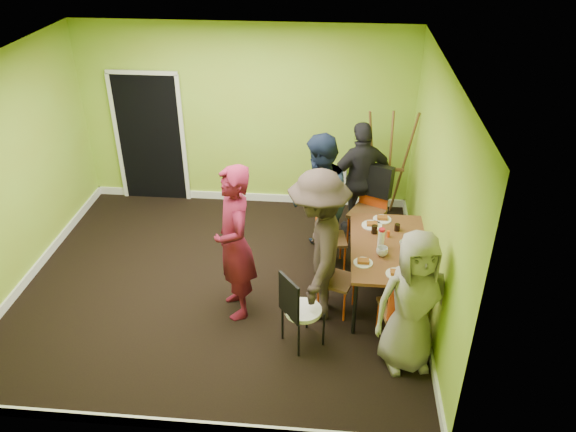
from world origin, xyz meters
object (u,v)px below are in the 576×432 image
chair_back_end (374,189)px  chair_front_end (402,307)px  person_left_far (319,201)px  thermos (381,239)px  chair_left_far (326,234)px  dining_table (389,250)px  person_standing (235,243)px  easel (388,167)px  person_left_near (318,247)px  blue_bottle (412,257)px  person_front_end (413,303)px  chair_bentwood (298,307)px  person_back_end (361,180)px  chair_left_near (331,272)px  orange_bottle (388,234)px

chair_back_end → chair_front_end: (0.23, -2.21, -0.24)m
person_left_far → chair_back_end: bearing=124.0°
thermos → chair_left_far: bearing=136.8°
dining_table → person_standing: size_ratio=0.80×
person_left_far → dining_table: bearing=42.6°
easel → person_left_near: size_ratio=0.95×
thermos → person_left_far: 1.08m
blue_bottle → person_front_end: size_ratio=0.12×
chair_bentwood → person_standing: (-0.76, 0.53, 0.43)m
person_front_end → person_standing: bearing=147.9°
dining_table → thermos: bearing=-165.4°
chair_front_end → blue_bottle: (0.12, 0.50, 0.30)m
person_left_far → chair_front_end: bearing=24.6°
person_left_near → person_back_end: (0.52, 1.87, -0.08)m
chair_front_end → chair_bentwood: chair_front_end is taller
chair_left_near → easel: bearing=-179.5°
chair_left_far → blue_bottle: blue_bottle is taller
chair_left_far → chair_left_near: (0.09, -0.84, 0.01)m
person_left_near → chair_bentwood: bearing=-17.5°
chair_back_end → person_standing: size_ratio=0.60×
chair_bentwood → person_back_end: 2.55m
person_front_end → person_left_far: bearing=106.8°
chair_left_far → person_left_near: size_ratio=0.49×
dining_table → person_back_end: bearing=101.5°
thermos → person_standing: 1.70m
chair_front_end → person_back_end: 2.41m
thermos → orange_bottle: 0.26m
dining_table → orange_bottle: orange_bottle is taller
chair_left_near → easel: (0.76, 2.17, 0.35)m
chair_bentwood → orange_bottle: (1.00, 1.13, 0.28)m
chair_left_far → orange_bottle: size_ratio=10.79×
chair_back_end → blue_bottle: 1.74m
chair_back_end → person_left_far: (-0.73, -0.62, 0.10)m
chair_left_near → chair_bentwood: size_ratio=0.99×
chair_bentwood → blue_bottle: size_ratio=4.83×
easel → blue_bottle: easel is taller
chair_back_end → person_standing: (-1.63, -1.76, 0.15)m
chair_left_near → person_front_end: size_ratio=0.57×
dining_table → blue_bottle: blue_bottle is taller
person_standing → chair_back_end: bearing=114.5°
thermos → person_back_end: bearing=97.4°
dining_table → chair_bentwood: chair_bentwood is taller
chair_left_far → person_left_near: bearing=-13.9°
chair_back_end → easel: bearing=-87.7°
dining_table → person_standing: (-1.76, -0.39, 0.25)m
chair_back_end → person_back_end: (-0.18, 0.15, 0.06)m
chair_front_end → chair_bentwood: bearing=172.5°
easel → person_standing: bearing=-128.8°
easel → orange_bottle: 1.71m
chair_back_end → person_front_end: bearing=121.3°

